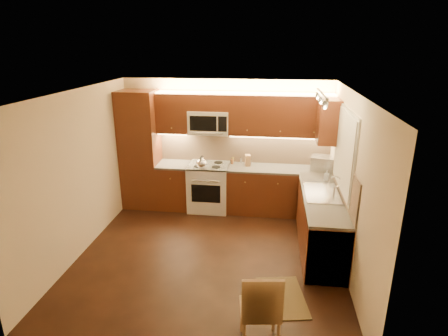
# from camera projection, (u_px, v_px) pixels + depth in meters

# --- Properties ---
(floor) EXTENTS (4.00, 4.00, 0.01)m
(floor) POSITION_uv_depth(u_px,v_px,m) (210.00, 254.00, 5.79)
(floor) COLOR black
(floor) RESTS_ON ground
(ceiling) EXTENTS (4.00, 4.00, 0.01)m
(ceiling) POSITION_uv_depth(u_px,v_px,m) (208.00, 93.00, 4.98)
(ceiling) COLOR beige
(ceiling) RESTS_ON ground
(wall_back) EXTENTS (4.00, 0.01, 2.50)m
(wall_back) POSITION_uv_depth(u_px,v_px,m) (226.00, 144.00, 7.26)
(wall_back) COLOR beige
(wall_back) RESTS_ON ground
(wall_front) EXTENTS (4.00, 0.01, 2.50)m
(wall_front) POSITION_uv_depth(u_px,v_px,m) (173.00, 253.00, 3.51)
(wall_front) COLOR beige
(wall_front) RESTS_ON ground
(wall_left) EXTENTS (0.01, 4.00, 2.50)m
(wall_left) POSITION_uv_depth(u_px,v_px,m) (79.00, 174.00, 5.63)
(wall_left) COLOR beige
(wall_left) RESTS_ON ground
(wall_right) EXTENTS (0.01, 4.00, 2.50)m
(wall_right) POSITION_uv_depth(u_px,v_px,m) (351.00, 186.00, 5.14)
(wall_right) COLOR beige
(wall_right) RESTS_ON ground
(pantry) EXTENTS (0.70, 0.60, 2.30)m
(pantry) POSITION_uv_depth(u_px,v_px,m) (140.00, 150.00, 7.22)
(pantry) COLOR #4A2410
(pantry) RESTS_ON floor
(base_cab_back_left) EXTENTS (0.62, 0.60, 0.86)m
(base_cab_back_left) POSITION_uv_depth(u_px,v_px,m) (175.00, 186.00, 7.37)
(base_cab_back_left) COLOR #4A2410
(base_cab_back_left) RESTS_ON floor
(counter_back_left) EXTENTS (0.62, 0.60, 0.04)m
(counter_back_left) POSITION_uv_depth(u_px,v_px,m) (174.00, 165.00, 7.22)
(counter_back_left) COLOR #3D3937
(counter_back_left) RESTS_ON base_cab_back_left
(base_cab_back_right) EXTENTS (1.92, 0.60, 0.86)m
(base_cab_back_right) POSITION_uv_depth(u_px,v_px,m) (278.00, 191.00, 7.12)
(base_cab_back_right) COLOR #4A2410
(base_cab_back_right) RESTS_ON floor
(counter_back_right) EXTENTS (1.92, 0.60, 0.04)m
(counter_back_right) POSITION_uv_depth(u_px,v_px,m) (279.00, 169.00, 6.97)
(counter_back_right) COLOR #3D3937
(counter_back_right) RESTS_ON base_cab_back_right
(base_cab_right) EXTENTS (0.60, 2.00, 0.86)m
(base_cab_right) POSITION_uv_depth(u_px,v_px,m) (320.00, 225.00, 5.81)
(base_cab_right) COLOR #4A2410
(base_cab_right) RESTS_ON floor
(counter_right) EXTENTS (0.60, 2.00, 0.04)m
(counter_right) POSITION_uv_depth(u_px,v_px,m) (323.00, 198.00, 5.67)
(counter_right) COLOR #3D3937
(counter_right) RESTS_ON base_cab_right
(dishwasher) EXTENTS (0.58, 0.60, 0.84)m
(dishwasher) POSITION_uv_depth(u_px,v_px,m) (326.00, 248.00, 5.16)
(dishwasher) COLOR silver
(dishwasher) RESTS_ON floor
(backsplash_back) EXTENTS (3.30, 0.02, 0.60)m
(backsplash_back) POSITION_uv_depth(u_px,v_px,m) (244.00, 147.00, 7.23)
(backsplash_back) COLOR tan
(backsplash_back) RESTS_ON wall_back
(backsplash_right) EXTENTS (0.02, 2.00, 0.60)m
(backsplash_right) POSITION_uv_depth(u_px,v_px,m) (345.00, 180.00, 5.53)
(backsplash_right) COLOR tan
(backsplash_right) RESTS_ON wall_right
(upper_cab_back_left) EXTENTS (0.62, 0.35, 0.75)m
(upper_cab_back_left) POSITION_uv_depth(u_px,v_px,m) (173.00, 113.00, 7.02)
(upper_cab_back_left) COLOR #4A2410
(upper_cab_back_left) RESTS_ON wall_back
(upper_cab_back_right) EXTENTS (1.92, 0.35, 0.75)m
(upper_cab_back_right) POSITION_uv_depth(u_px,v_px,m) (281.00, 116.00, 6.77)
(upper_cab_back_right) COLOR #4A2410
(upper_cab_back_right) RESTS_ON wall_back
(upper_cab_bridge) EXTENTS (0.76, 0.35, 0.31)m
(upper_cab_bridge) POSITION_uv_depth(u_px,v_px,m) (209.00, 102.00, 6.86)
(upper_cab_bridge) COLOR #4A2410
(upper_cab_bridge) RESTS_ON wall_back
(upper_cab_right_corner) EXTENTS (0.35, 0.50, 0.75)m
(upper_cab_right_corner) POSITION_uv_depth(u_px,v_px,m) (328.00, 121.00, 6.27)
(upper_cab_right_corner) COLOR #4A2410
(upper_cab_right_corner) RESTS_ON wall_right
(stove) EXTENTS (0.76, 0.65, 0.92)m
(stove) POSITION_uv_depth(u_px,v_px,m) (209.00, 187.00, 7.25)
(stove) COLOR silver
(stove) RESTS_ON floor
(microwave) EXTENTS (0.76, 0.38, 0.44)m
(microwave) POSITION_uv_depth(u_px,v_px,m) (209.00, 122.00, 6.97)
(microwave) COLOR silver
(microwave) RESTS_ON wall_back
(window_frame) EXTENTS (0.03, 1.44, 1.24)m
(window_frame) POSITION_uv_depth(u_px,v_px,m) (345.00, 151.00, 5.54)
(window_frame) COLOR silver
(window_frame) RESTS_ON wall_right
(window_blinds) EXTENTS (0.02, 1.36, 1.16)m
(window_blinds) POSITION_uv_depth(u_px,v_px,m) (344.00, 151.00, 5.54)
(window_blinds) COLOR silver
(window_blinds) RESTS_ON wall_right
(sink) EXTENTS (0.52, 0.86, 0.15)m
(sink) POSITION_uv_depth(u_px,v_px,m) (322.00, 189.00, 5.78)
(sink) COLOR silver
(sink) RESTS_ON counter_right
(faucet) EXTENTS (0.20, 0.04, 0.30)m
(faucet) POSITION_uv_depth(u_px,v_px,m) (335.00, 185.00, 5.73)
(faucet) COLOR silver
(faucet) RESTS_ON counter_right
(track_light_bar) EXTENTS (0.04, 1.20, 0.03)m
(track_light_bar) POSITION_uv_depth(u_px,v_px,m) (322.00, 94.00, 5.18)
(track_light_bar) COLOR silver
(track_light_bar) RESTS_ON ceiling
(kettle) EXTENTS (0.26, 0.26, 0.24)m
(kettle) POSITION_uv_depth(u_px,v_px,m) (202.00, 162.00, 6.86)
(kettle) COLOR silver
(kettle) RESTS_ON stove
(toaster_oven) EXTENTS (0.49, 0.40, 0.26)m
(toaster_oven) POSITION_uv_depth(u_px,v_px,m) (323.00, 163.00, 6.81)
(toaster_oven) COLOR silver
(toaster_oven) RESTS_ON counter_back_right
(knife_block) EXTENTS (0.12, 0.17, 0.21)m
(knife_block) POSITION_uv_depth(u_px,v_px,m) (248.00, 160.00, 7.08)
(knife_block) COLOR olive
(knife_block) RESTS_ON counter_back_right
(spice_jar_a) EXTENTS (0.05, 0.05, 0.10)m
(spice_jar_a) POSITION_uv_depth(u_px,v_px,m) (250.00, 162.00, 7.13)
(spice_jar_a) COLOR silver
(spice_jar_a) RESTS_ON counter_back_right
(spice_jar_b) EXTENTS (0.06, 0.06, 0.10)m
(spice_jar_b) POSITION_uv_depth(u_px,v_px,m) (233.00, 160.00, 7.28)
(spice_jar_b) COLOR olive
(spice_jar_b) RESTS_ON counter_back_right
(spice_jar_c) EXTENTS (0.05, 0.05, 0.10)m
(spice_jar_c) POSITION_uv_depth(u_px,v_px,m) (241.00, 161.00, 7.25)
(spice_jar_c) COLOR silver
(spice_jar_c) RESTS_ON counter_back_right
(spice_jar_d) EXTENTS (0.05, 0.05, 0.10)m
(spice_jar_d) POSITION_uv_depth(u_px,v_px,m) (232.00, 162.00, 7.18)
(spice_jar_d) COLOR brown
(spice_jar_d) RESTS_ON counter_back_right
(soap_bottle) EXTENTS (0.10, 0.10, 0.17)m
(soap_bottle) POSITION_uv_depth(u_px,v_px,m) (327.00, 175.00, 6.34)
(soap_bottle) COLOR silver
(soap_bottle) RESTS_ON counter_right
(rug) EXTENTS (0.71, 0.94, 0.01)m
(rug) POSITION_uv_depth(u_px,v_px,m) (282.00, 297.00, 4.80)
(rug) COLOR black
(rug) RESTS_ON floor
(dining_chair) EXTENTS (0.47, 0.47, 0.95)m
(dining_chair) POSITION_uv_depth(u_px,v_px,m) (260.00, 307.00, 3.94)
(dining_chair) COLOR olive
(dining_chair) RESTS_ON floor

